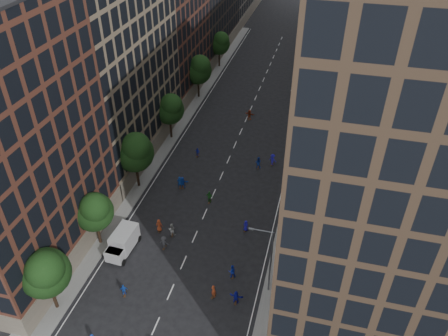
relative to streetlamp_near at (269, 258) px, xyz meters
name	(u,v)px	position (x,y,z in m)	size (l,w,h in m)	color
ground	(234,146)	(-10.37, 28.00, -5.17)	(240.00, 240.00, 0.00)	black
sidewalk_left	(181,116)	(-22.37, 35.50, -5.09)	(4.00, 105.00, 0.15)	slate
sidewalk_right	(310,133)	(1.63, 35.50, -5.09)	(4.00, 105.00, 0.15)	slate
bldg_left_b	(101,49)	(-29.37, 23.00, 11.83)	(14.00, 26.00, 34.00)	#7F6C53
bldg_left_c	(160,21)	(-29.37, 46.00, 8.83)	(14.00, 20.00, 28.00)	#532C20
bldg_right_a	(377,154)	(8.63, 3.00, 12.83)	(14.00, 30.00, 36.00)	#423123
bldg_right_b	(370,54)	(8.63, 32.00, 11.33)	(14.00, 28.00, 33.00)	#655D53
tree_left_0	(45,272)	(-21.38, -8.15, 0.79)	(5.20, 5.20, 8.83)	black
tree_left_1	(94,211)	(-21.39, 1.86, 0.38)	(4.80, 4.80, 8.21)	black
tree_left_2	(135,151)	(-21.36, 13.83, 1.19)	(5.60, 5.60, 9.45)	black
tree_left_3	(170,108)	(-21.38, 27.85, 0.65)	(5.00, 5.00, 8.58)	black
tree_left_4	(198,69)	(-21.37, 43.84, 0.93)	(5.40, 5.40, 9.08)	black
tree_left_5	(220,43)	(-21.39, 59.86, 0.51)	(4.80, 4.80, 8.33)	black
tree_right_a	(311,103)	(1.02, 35.85, 0.46)	(5.00, 5.00, 8.39)	black
tree_right_b	(320,58)	(1.02, 55.85, 0.79)	(5.20, 5.20, 8.83)	black
streetlamp_near	(269,258)	(0.00, 0.00, 0.00)	(2.64, 0.22, 9.06)	#595B60
streetlamp_far	(303,113)	(0.00, 33.00, 0.00)	(2.64, 0.22, 9.06)	#595B60
cargo_van	(123,242)	(-18.16, 1.55, -3.72)	(2.67, 5.27, 2.74)	silver
skater_2	(232,271)	(-4.20, 0.87, -4.28)	(0.86, 0.67, 1.78)	#152AAF
skater_4	(124,290)	(-15.21, -4.62, -4.41)	(0.89, 0.37, 1.52)	#1544B0
skater_5	(236,297)	(-2.92, -2.51, -4.33)	(1.55, 0.49, 1.67)	#1418A3
skater_6	(159,226)	(-15.16, 5.93, -4.27)	(0.88, 0.57, 1.79)	#AD3E1C
skater_7	(214,291)	(-5.50, -2.37, -4.28)	(0.65, 0.42, 1.77)	#AC3F1C
skater_8	(172,230)	(-13.25, 5.55, -4.22)	(0.92, 0.72, 1.89)	beige
skater_9	(164,243)	(-13.43, 3.20, -4.27)	(1.16, 0.67, 1.80)	#3D3D42
skater_10	(210,197)	(-10.39, 13.04, -4.24)	(1.09, 0.45, 1.86)	#1E6520
skater_11	(183,183)	(-15.14, 15.29, -4.27)	(1.67, 0.53, 1.80)	#153CAF
skater_12	(246,226)	(-4.26, 8.77, -4.38)	(0.77, 0.50, 1.57)	#181297
skater_13	(180,182)	(-15.53, 15.16, -4.20)	(0.71, 0.47, 1.95)	#123A95
skater_14	(258,163)	(-5.37, 22.94, -4.20)	(0.94, 0.73, 1.93)	#122E99
skater_15	(273,160)	(-3.32, 24.29, -4.21)	(1.24, 0.72, 1.93)	#1E17BC
skater_16	(198,152)	(-15.46, 23.66, -4.42)	(0.88, 0.37, 1.50)	#141EA9
skater_17	(249,115)	(-9.79, 37.53, -4.21)	(1.79, 0.57, 1.93)	#9D371A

